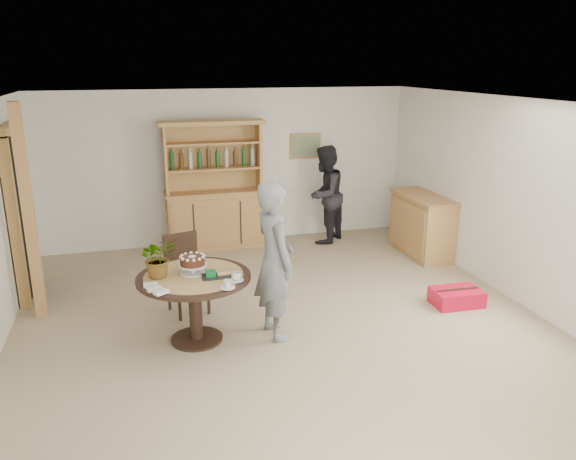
# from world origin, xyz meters

# --- Properties ---
(ground) EXTENTS (7.00, 7.00, 0.00)m
(ground) POSITION_xyz_m (0.00, 0.00, 0.00)
(ground) COLOR tan
(ground) RESTS_ON ground
(room_shell) EXTENTS (6.04, 7.04, 2.52)m
(room_shell) POSITION_xyz_m (0.00, 0.01, 1.74)
(room_shell) COLOR white
(room_shell) RESTS_ON ground
(doorway) EXTENTS (0.13, 1.10, 2.18)m
(doorway) POSITION_xyz_m (-2.93, 2.00, 1.11)
(doorway) COLOR black
(doorway) RESTS_ON ground
(pine_post) EXTENTS (0.12, 0.12, 2.50)m
(pine_post) POSITION_xyz_m (-2.70, 1.20, 1.25)
(pine_post) COLOR tan
(pine_post) RESTS_ON ground
(hutch) EXTENTS (1.62, 0.54, 2.04)m
(hutch) POSITION_xyz_m (-0.30, 3.24, 0.69)
(hutch) COLOR tan
(hutch) RESTS_ON ground
(sideboard) EXTENTS (0.54, 1.26, 0.94)m
(sideboard) POSITION_xyz_m (2.74, 2.00, 0.47)
(sideboard) COLOR tan
(sideboard) RESTS_ON ground
(dining_table) EXTENTS (1.20, 1.20, 0.76)m
(dining_table) POSITION_xyz_m (-1.00, 0.08, 0.60)
(dining_table) COLOR black
(dining_table) RESTS_ON ground
(dining_chair) EXTENTS (0.51, 0.51, 0.95)m
(dining_chair) POSITION_xyz_m (-1.02, 0.90, 0.54)
(dining_chair) COLOR black
(dining_chair) RESTS_ON ground
(birthday_cake) EXTENTS (0.30, 0.30, 0.20)m
(birthday_cake) POSITION_xyz_m (-1.00, 0.13, 0.88)
(birthday_cake) COLOR white
(birthday_cake) RESTS_ON dining_table
(flower_vase) EXTENTS (0.47, 0.44, 0.42)m
(flower_vase) POSITION_xyz_m (-1.35, 0.13, 0.97)
(flower_vase) COLOR #3F7233
(flower_vase) RESTS_ON dining_table
(gift_tray) EXTENTS (0.30, 0.20, 0.08)m
(gift_tray) POSITION_xyz_m (-0.79, -0.05, 0.79)
(gift_tray) COLOR black
(gift_tray) RESTS_ON dining_table
(coffee_cup_a) EXTENTS (0.15, 0.15, 0.09)m
(coffee_cup_a) POSITION_xyz_m (-0.60, -0.20, 0.80)
(coffee_cup_a) COLOR silver
(coffee_cup_a) RESTS_ON dining_table
(coffee_cup_b) EXTENTS (0.15, 0.15, 0.08)m
(coffee_cup_b) POSITION_xyz_m (-0.72, -0.37, 0.79)
(coffee_cup_b) COLOR silver
(coffee_cup_b) RESTS_ON dining_table
(napkins) EXTENTS (0.24, 0.33, 0.03)m
(napkins) POSITION_xyz_m (-1.41, -0.24, 0.77)
(napkins) COLOR white
(napkins) RESTS_ON dining_table
(teen_boy) EXTENTS (0.50, 0.69, 1.74)m
(teen_boy) POSITION_xyz_m (-0.15, -0.02, 0.87)
(teen_boy) COLOR slate
(teen_boy) RESTS_ON ground
(adult_person) EXTENTS (0.99, 0.99, 1.61)m
(adult_person) POSITION_xyz_m (1.49, 3.00, 0.81)
(adult_person) COLOR black
(adult_person) RESTS_ON ground
(red_suitcase) EXTENTS (0.62, 0.43, 0.21)m
(red_suitcase) POSITION_xyz_m (2.22, 0.13, 0.10)
(red_suitcase) COLOR red
(red_suitcase) RESTS_ON ground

